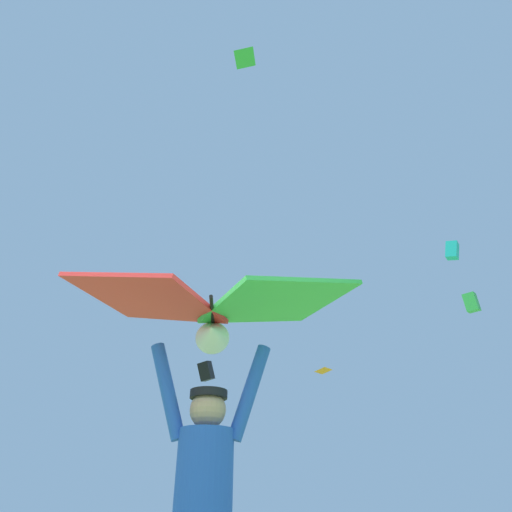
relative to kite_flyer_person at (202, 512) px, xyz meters
name	(u,v)px	position (x,y,z in m)	size (l,w,h in m)	color
kite_flyer_person	(202,512)	(0.00, 0.00, 0.00)	(0.80, 0.43, 1.92)	#424751
held_stunt_kite	(213,307)	(0.03, -0.08, 1.22)	(1.94, 1.29, 0.42)	black
distant_kite_white_mid_left	(254,320)	(-6.20, 24.95, 11.58)	(1.24, 1.21, 0.46)	white
distant_kite_teal_high_left	(452,250)	(5.96, 18.39, 11.60)	(0.87, 0.80, 1.00)	#19B2AD
distant_kite_orange_low_right	(323,370)	(-1.22, 19.91, 6.36)	(0.85, 0.86, 0.23)	orange
distant_kite_black_high_right	(206,371)	(-7.93, 20.70, 6.99)	(0.87, 0.92, 1.24)	black
distant_kite_green_mid_right	(245,58)	(-2.16, 7.83, 15.53)	(1.08, 1.08, 0.28)	green
distant_kite_green_overhead_distant	(471,302)	(7.19, 22.42, 10.32)	(0.93, 0.98, 1.12)	green
distant_kite_green_far_center	(262,355)	(-7.73, 33.66, 11.90)	(0.73, 0.72, 0.22)	green
marker_flag	(185,477)	(-2.45, 5.61, 0.56)	(0.30, 0.24, 1.73)	silver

